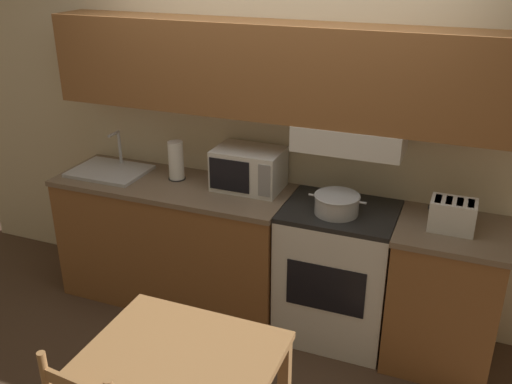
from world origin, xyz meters
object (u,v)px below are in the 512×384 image
sink_basin (110,170)px  paper_towel_roll (176,161)px  toaster (453,215)px  stove_range (336,273)px  microwave (249,169)px  dining_table (180,378)px  cooking_pot (337,203)px

sink_basin → paper_towel_roll: sink_basin is taller
toaster → sink_basin: sink_basin is taller
stove_range → toaster: toaster is taller
stove_range → microwave: size_ratio=2.05×
stove_range → microwave: microwave is taller
dining_table → stove_range: bearing=74.9°
dining_table → toaster: bearing=53.1°
paper_towel_roll → stove_range: bearing=-3.2°
dining_table → cooking_pot: bearing=74.6°
paper_towel_roll → dining_table: 1.76m
stove_range → sink_basin: 1.79m
stove_range → paper_towel_roll: bearing=176.8°
cooking_pot → toaster: 0.68m
cooking_pot → dining_table: bearing=-105.4°
dining_table → sink_basin: bearing=133.3°
microwave → stove_range: bearing=-8.8°
cooking_pot → dining_table: cooking_pot is taller
sink_basin → stove_range: bearing=0.4°
microwave → toaster: 1.34m
cooking_pot → sink_basin: size_ratio=0.68×
paper_towel_roll → dining_table: size_ratio=0.32×
toaster → dining_table: (-1.05, -1.40, -0.39)m
stove_range → dining_table: 1.49m
sink_basin → microwave: bearing=6.2°
sink_basin → cooking_pot: bearing=-1.8°
stove_range → dining_table: bearing=-105.1°
stove_range → dining_table: (-0.39, -1.43, 0.17)m
paper_towel_roll → dining_table: paper_towel_roll is taller
dining_table → microwave: bearing=100.5°
cooking_pot → paper_towel_roll: paper_towel_roll is taller
microwave → paper_towel_roll: bearing=-176.1°
sink_basin → dining_table: 1.97m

